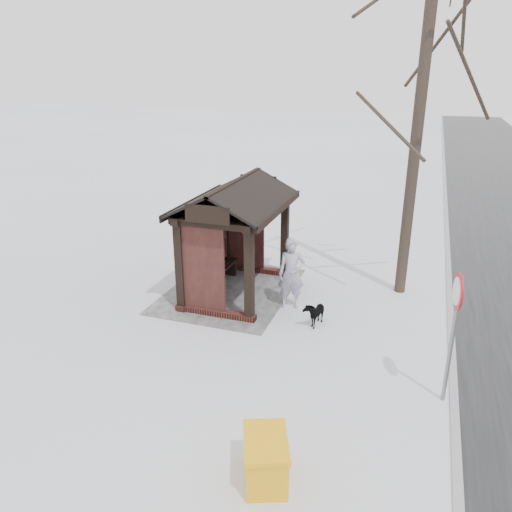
{
  "coord_description": "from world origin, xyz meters",
  "views": [
    {
      "loc": [
        11.59,
        4.56,
        5.71
      ],
      "look_at": [
        0.73,
        0.8,
        1.4
      ],
      "focal_mm": 35.0,
      "sensor_mm": 36.0,
      "label": 1
    }
  ],
  "objects_px": {
    "pedestrian": "(291,273)",
    "road_sign": "(455,312)",
    "tree_near": "(426,49)",
    "grit_bin": "(266,459)",
    "dog": "(315,312)",
    "bus_shelter": "(230,215)"
  },
  "relations": [
    {
      "from": "pedestrian",
      "to": "grit_bin",
      "type": "xyz_separation_m",
      "value": [
        5.68,
        1.18,
        -0.55
      ]
    },
    {
      "from": "dog",
      "to": "road_sign",
      "type": "relative_size",
      "value": 0.29
    },
    {
      "from": "road_sign",
      "to": "bus_shelter",
      "type": "bearing_deg",
      "value": -129.88
    },
    {
      "from": "grit_bin",
      "to": "road_sign",
      "type": "xyz_separation_m",
      "value": [
        -2.87,
        2.48,
        1.43
      ]
    },
    {
      "from": "bus_shelter",
      "to": "grit_bin",
      "type": "bearing_deg",
      "value": 25.94
    },
    {
      "from": "dog",
      "to": "pedestrian",
      "type": "bearing_deg",
      "value": 147.86
    },
    {
      "from": "dog",
      "to": "grit_bin",
      "type": "distance_m",
      "value": 4.98
    },
    {
      "from": "tree_near",
      "to": "dog",
      "type": "xyz_separation_m",
      "value": [
        2.62,
        -1.79,
        -5.85
      ]
    },
    {
      "from": "dog",
      "to": "grit_bin",
      "type": "height_order",
      "value": "grit_bin"
    },
    {
      "from": "bus_shelter",
      "to": "tree_near",
      "type": "relative_size",
      "value": 0.4
    },
    {
      "from": "tree_near",
      "to": "pedestrian",
      "type": "bearing_deg",
      "value": -53.56
    },
    {
      "from": "tree_near",
      "to": "road_sign",
      "type": "height_order",
      "value": "tree_near"
    },
    {
      "from": "bus_shelter",
      "to": "grit_bin",
      "type": "relative_size",
      "value": 3.26
    },
    {
      "from": "pedestrian",
      "to": "road_sign",
      "type": "height_order",
      "value": "road_sign"
    },
    {
      "from": "pedestrian",
      "to": "bus_shelter",
      "type": "bearing_deg",
      "value": 150.86
    },
    {
      "from": "dog",
      "to": "grit_bin",
      "type": "relative_size",
      "value": 0.66
    },
    {
      "from": "tree_near",
      "to": "pedestrian",
      "type": "relative_size",
      "value": 4.94
    },
    {
      "from": "road_sign",
      "to": "dog",
      "type": "bearing_deg",
      "value": -135.29
    },
    {
      "from": "grit_bin",
      "to": "road_sign",
      "type": "distance_m",
      "value": 4.06
    },
    {
      "from": "tree_near",
      "to": "grit_bin",
      "type": "bearing_deg",
      "value": -10.45
    },
    {
      "from": "pedestrian",
      "to": "road_sign",
      "type": "distance_m",
      "value": 4.69
    },
    {
      "from": "tree_near",
      "to": "pedestrian",
      "type": "height_order",
      "value": "tree_near"
    }
  ]
}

